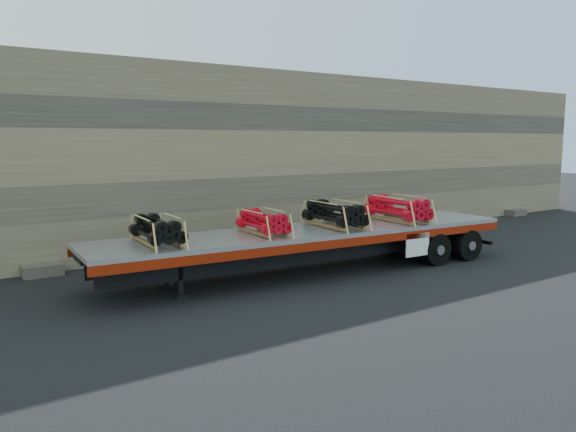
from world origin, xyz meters
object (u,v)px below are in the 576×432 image
bundle_midrear (335,215)px  bundle_rear (398,209)px  bundle_front (157,231)px  bundle_midfront (263,223)px  trailer (311,251)px

bundle_midrear → bundle_rear: size_ratio=0.96×
bundle_front → bundle_midrear: (5.88, -0.42, 0.04)m
bundle_midfront → bundle_rear: bundle_rear is taller
trailer → bundle_midrear: (0.90, -0.06, 1.11)m
trailer → bundle_rear: bundle_rear is taller
bundle_front → trailer: bearing=-0.0°
bundle_front → bundle_midrear: 5.89m
trailer → bundle_front: 5.11m
trailer → bundle_midrear: size_ratio=6.36×
bundle_front → bundle_rear: bundle_rear is taller
bundle_front → bundle_midrear: bundle_midrear is taller
bundle_midrear → bundle_rear: bundle_rear is taller
bundle_midrear → bundle_midfront: bearing=-180.0°
bundle_front → bundle_midrear: size_ratio=0.90×
bundle_front → bundle_midrear: bearing=-0.0°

